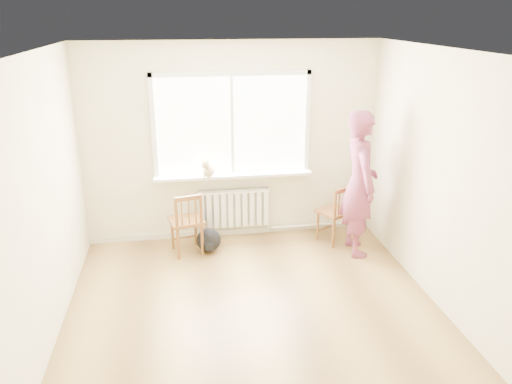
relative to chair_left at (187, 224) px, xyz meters
name	(u,v)px	position (x,y,z in m)	size (l,w,h in m)	color
floor	(258,324)	(0.66, -1.72, -0.43)	(4.50, 4.50, 0.00)	#A67F44
ceiling	(259,53)	(0.66, -1.72, 2.27)	(4.50, 4.50, 0.00)	white
back_wall	(232,143)	(0.66, 0.53, 0.92)	(4.00, 0.01, 2.70)	beige
window	(232,121)	(0.66, 0.50, 1.23)	(2.12, 0.05, 1.42)	white
windowsill	(233,175)	(0.66, 0.42, 0.50)	(2.15, 0.22, 0.04)	white
radiator	(234,208)	(0.66, 0.44, 0.01)	(1.00, 0.12, 0.55)	white
heating_pipe	(318,225)	(1.91, 0.47, -0.35)	(0.04, 0.04, 1.40)	silver
baseboard	(234,232)	(0.66, 0.51, -0.39)	(4.00, 0.03, 0.08)	beige
chair_left	(187,224)	(0.00, 0.00, 0.00)	(0.50, 0.49, 0.85)	brown
chair_right	(337,214)	(2.04, 0.04, -0.01)	(0.54, 0.54, 0.83)	brown
person	(359,184)	(2.21, -0.26, 0.52)	(0.69, 0.46, 1.90)	#BA3E6C
cat	(208,168)	(0.31, 0.33, 0.64)	(0.27, 0.42, 0.29)	beige
backpack	(209,240)	(0.27, 0.02, -0.27)	(0.33, 0.24, 0.33)	black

